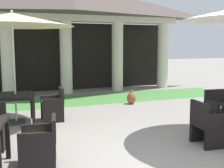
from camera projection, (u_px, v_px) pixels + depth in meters
background_pavilion at (65, 9)px, 11.26m from camera, size 9.87×2.63×4.36m
lawn_strip at (76, 100)px, 10.10m from camera, size 11.67×1.99×0.01m
patio_table_near_foreground at (16, 98)px, 7.06m from camera, size 0.89×0.89×0.73m
patio_umbrella_near_foreground at (12, 20)px, 6.81m from camera, size 2.91×2.91×2.71m
patio_chair_near_foreground_east at (53, 105)px, 7.37m from camera, size 0.55×0.59×0.83m
patio_chair_mid_left_north at (220, 110)px, 6.76m from camera, size 0.61×0.59×0.86m
patio_chair_mid_left_west at (208, 125)px, 5.54m from camera, size 0.56×0.61×0.86m
patio_chair_mid_right_east at (40, 142)px, 4.59m from camera, size 0.64×0.64×0.79m
terracotta_urn at (131, 98)px, 9.44m from camera, size 0.29×0.29×0.47m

